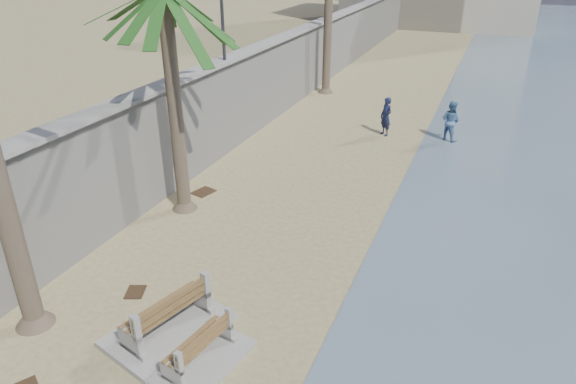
% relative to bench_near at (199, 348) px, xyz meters
% --- Properties ---
extents(seawall, '(0.45, 70.00, 3.50)m').
position_rel_bench_near_xyz_m(seawall, '(-5.06, 18.62, 1.38)').
color(seawall, gray).
rests_on(seawall, ground_plane).
extents(wall_cap, '(0.80, 70.00, 0.12)m').
position_rel_bench_near_xyz_m(wall_cap, '(-5.06, 18.62, 3.18)').
color(wall_cap, gray).
rests_on(wall_cap, seawall).
extents(bench_near, '(1.73, 2.25, 0.85)m').
position_rel_bench_near_xyz_m(bench_near, '(0.00, 0.00, 0.00)').
color(bench_near, gray).
rests_on(bench_near, ground_plane).
extents(bench_far, '(2.36, 2.91, 1.06)m').
position_rel_bench_near_xyz_m(bench_far, '(-1.08, 0.50, 0.09)').
color(bench_far, gray).
rests_on(bench_far, ground_plane).
extents(person_a, '(0.83, 0.81, 1.92)m').
position_rel_bench_near_xyz_m(person_a, '(0.49, 14.74, 0.59)').
color(person_a, '#141A38').
rests_on(person_a, ground_plane).
extents(person_b, '(1.13, 1.04, 1.89)m').
position_rel_bench_near_xyz_m(person_b, '(3.14, 15.14, 0.57)').
color(person_b, '#4A6F9A').
rests_on(person_b, ground_plane).
extents(debris_c, '(0.74, 0.83, 0.03)m').
position_rel_bench_near_xyz_m(debris_c, '(-3.92, 6.79, -0.36)').
color(debris_c, '#382616').
rests_on(debris_c, ground_plane).
extents(debris_d, '(0.60, 0.66, 0.03)m').
position_rel_bench_near_xyz_m(debris_d, '(-2.63, 1.39, -0.36)').
color(debris_d, '#382616').
rests_on(debris_d, ground_plane).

